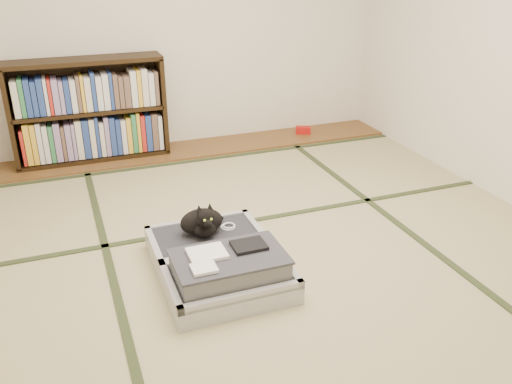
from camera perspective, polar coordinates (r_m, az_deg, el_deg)
name	(u,v)px	position (r m, az deg, el deg)	size (l,w,h in m)	color
floor	(268,248)	(3.58, 1.23, -5.94)	(4.50, 4.50, 0.00)	tan
wood_strip	(191,149)	(5.31, -6.82, 4.51)	(4.00, 0.50, 0.02)	brown
red_item	(303,130)	(5.71, 4.99, 6.51)	(0.15, 0.09, 0.07)	#AE100D
room_shell	(270,17)	(3.11, 1.49, 17.96)	(4.50, 4.50, 4.50)	white
tatami_borders	(243,216)	(3.99, -1.40, -2.51)	(4.00, 4.50, 0.01)	#2D381E
bookcase	(90,112)	(5.12, -17.12, 8.01)	(1.35, 0.31, 0.92)	black
suitcase	(220,263)	(3.25, -3.84, -7.44)	(0.71, 0.95, 0.28)	#B8B9BD
cat	(203,222)	(3.43, -5.63, -3.16)	(0.32, 0.32, 0.25)	black
cable_coil	(228,226)	(3.54, -2.93, -3.64)	(0.10, 0.10, 0.02)	white
hanger	(202,249)	(3.57, -5.66, -6.02)	(0.38, 0.26, 0.01)	black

